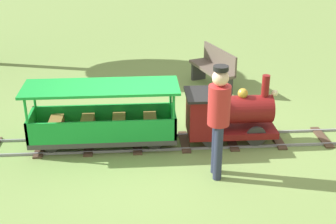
% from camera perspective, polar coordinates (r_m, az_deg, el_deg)
% --- Properties ---
extents(ground_plane, '(60.00, 60.00, 0.00)m').
position_cam_1_polar(ground_plane, '(7.43, 0.25, -3.87)').
color(ground_plane, '#75934C').
extents(track, '(0.72, 6.05, 0.04)m').
position_cam_1_polar(track, '(7.41, -0.87, -3.79)').
color(track, gray).
rests_on(track, ground_plane).
extents(locomotive, '(0.68, 1.45, 1.08)m').
position_cam_1_polar(locomotive, '(7.33, 7.23, -0.25)').
color(locomotive, maroon).
rests_on(locomotive, ground_plane).
extents(passenger_car, '(0.78, 2.35, 0.97)m').
position_cam_1_polar(passenger_car, '(7.24, -8.02, -1.16)').
color(passenger_car, '#3F3F3F').
rests_on(passenger_car, ground_plane).
extents(conductor_person, '(0.30, 0.30, 1.62)m').
position_cam_1_polar(conductor_person, '(6.18, 6.28, -0.20)').
color(conductor_person, '#282D47').
rests_on(conductor_person, ground_plane).
extents(park_bench, '(1.36, 0.81, 0.82)m').
position_cam_1_polar(park_bench, '(9.61, 5.64, 5.34)').
color(park_bench, brown).
rests_on(park_bench, ground_plane).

